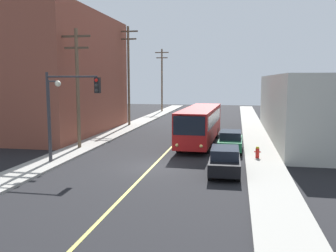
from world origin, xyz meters
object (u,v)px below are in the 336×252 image
at_px(city_bus, 200,123).
at_px(street_lamp_left, 52,108).
at_px(parked_car_green, 231,141).
at_px(utility_pole_near, 78,83).
at_px(utility_pole_mid, 129,72).
at_px(parked_car_black, 225,160).
at_px(fire_hydrant, 257,152).
at_px(utility_pole_far, 162,77).
at_px(traffic_signal_left_corner, 69,101).

distance_m(city_bus, street_lamp_left, 13.18).
height_order(parked_car_green, street_lamp_left, street_lamp_left).
distance_m(utility_pole_near, utility_pole_mid, 15.32).
bearing_deg(parked_car_green, street_lamp_left, -151.28).
relative_size(parked_car_black, fire_hydrant, 5.27).
distance_m(parked_car_black, utility_pole_far, 43.02).
relative_size(city_bus, traffic_signal_left_corner, 2.04).
bearing_deg(street_lamp_left, city_bus, 46.19).
bearing_deg(street_lamp_left, utility_pole_mid, 92.32).
xyz_separation_m(parked_car_black, utility_pole_mid, (-12.35, 21.10, 5.77)).
xyz_separation_m(city_bus, utility_pole_mid, (-9.85, 10.91, 4.79)).
height_order(utility_pole_near, utility_pole_mid, utility_pole_mid).
relative_size(city_bus, street_lamp_left, 2.22).
distance_m(parked_car_green, utility_pole_far, 36.30).
distance_m(parked_car_black, parked_car_green, 7.22).
bearing_deg(street_lamp_left, parked_car_green, 28.72).
relative_size(city_bus, utility_pole_far, 1.13).
bearing_deg(parked_car_black, fire_hydrant, 63.48).
xyz_separation_m(parked_car_black, utility_pole_near, (-11.98, 5.83, 4.56)).
height_order(street_lamp_left, fire_hydrant, street_lamp_left).
xyz_separation_m(parked_car_green, utility_pole_near, (-12.20, -1.39, 4.56)).
height_order(city_bus, parked_car_green, city_bus).
bearing_deg(traffic_signal_left_corner, parked_car_black, -2.63).
bearing_deg(parked_car_black, utility_pole_far, 106.78).
relative_size(utility_pole_near, traffic_signal_left_corner, 1.59).
bearing_deg(utility_pole_mid, utility_pole_near, -88.60).
xyz_separation_m(city_bus, parked_car_black, (2.50, -10.19, -0.98)).
height_order(parked_car_black, parked_car_green, same).
bearing_deg(utility_pole_mid, parked_car_black, -59.65).
bearing_deg(parked_car_black, city_bus, 103.80).
bearing_deg(utility_pole_near, fire_hydrant, -6.17).
distance_m(city_bus, utility_pole_near, 11.03).
xyz_separation_m(parked_car_black, street_lamp_left, (-11.53, 0.78, 2.90)).
bearing_deg(parked_car_green, utility_pole_near, -173.49).
xyz_separation_m(parked_car_green, utility_pole_mid, (-12.57, 13.88, 5.77)).
bearing_deg(utility_pole_near, utility_pole_far, 90.58).
bearing_deg(parked_car_green, parked_car_black, -91.72).
distance_m(parked_car_green, utility_pole_mid, 19.59).
height_order(utility_pole_mid, utility_pole_far, utility_pole_mid).
distance_m(parked_car_black, utility_pole_mid, 25.12).
bearing_deg(traffic_signal_left_corner, street_lamp_left, 167.36).
bearing_deg(parked_car_black, utility_pole_near, 154.06).
distance_m(utility_pole_mid, fire_hydrant, 22.99).
distance_m(parked_car_green, street_lamp_left, 13.71).
xyz_separation_m(parked_car_green, street_lamp_left, (-11.75, -6.44, 2.90)).
bearing_deg(traffic_signal_left_corner, utility_pole_near, 109.17).
relative_size(parked_car_green, utility_pole_near, 0.47).
xyz_separation_m(city_bus, street_lamp_left, (-9.03, -9.41, 1.92)).
height_order(city_bus, fire_hydrant, city_bus).
relative_size(parked_car_green, traffic_signal_left_corner, 0.74).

